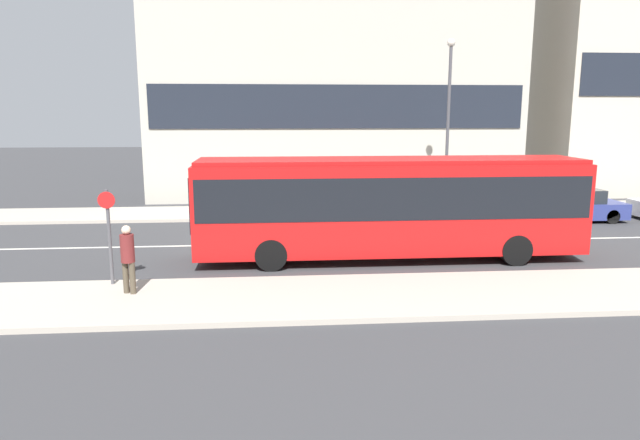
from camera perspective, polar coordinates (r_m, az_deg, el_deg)
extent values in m
plane|color=#3A3A3D|center=(20.46, -4.46, -2.43)|extent=(120.00, 120.00, 0.00)
cube|color=#B2A899|center=(14.42, -4.31, -7.82)|extent=(44.00, 3.50, 0.13)
cube|color=#B2A899|center=(26.57, -4.54, 0.76)|extent=(44.00, 3.50, 0.13)
cube|color=silver|center=(20.46, -4.46, -2.42)|extent=(41.80, 0.16, 0.01)
cube|color=#B7B2A3|center=(32.75, 1.38, 18.30)|extent=(19.95, 5.72, 17.93)
cube|color=#1E232D|center=(29.59, 1.95, 11.27)|extent=(19.15, 0.08, 2.20)
cube|color=red|center=(18.19, 6.95, 1.33)|extent=(12.13, 2.40, 2.78)
cube|color=black|center=(18.12, 6.98, 2.62)|extent=(11.88, 2.43, 1.28)
cube|color=red|center=(18.01, 7.05, 5.91)|extent=(11.94, 2.21, 0.14)
cube|color=black|center=(17.94, -12.44, 1.83)|extent=(0.05, 2.12, 1.67)
cube|color=yellow|center=(17.82, -12.56, 4.78)|extent=(0.04, 1.68, 0.32)
cylinder|color=black|center=(17.00, -4.92, -3.50)|extent=(0.96, 0.28, 0.96)
cylinder|color=black|center=(19.12, -4.91, -1.90)|extent=(0.96, 0.28, 0.96)
cylinder|color=black|center=(18.55, 19.02, -2.85)|extent=(0.96, 0.28, 0.96)
cylinder|color=black|center=(20.51, 16.60, -1.45)|extent=(0.96, 0.28, 0.96)
cube|color=navy|center=(27.11, 24.05, 0.96)|extent=(4.11, 1.80, 0.68)
cube|color=#21262B|center=(26.96, 23.92, 2.27)|extent=(2.26, 1.59, 0.57)
cylinder|color=black|center=(27.09, 27.20, 0.30)|extent=(0.60, 0.18, 0.60)
cylinder|color=black|center=(28.46, 25.50, 0.89)|extent=(0.60, 0.18, 0.60)
cylinder|color=black|center=(25.84, 22.39, 0.22)|extent=(0.60, 0.18, 0.60)
cylinder|color=black|center=(27.27, 20.86, 0.84)|extent=(0.60, 0.18, 0.60)
cylinder|color=#4C4233|center=(15.30, -18.84, -5.44)|extent=(0.15, 0.15, 0.81)
cylinder|color=#4C4233|center=(15.18, -18.24, -5.53)|extent=(0.15, 0.15, 0.81)
cylinder|color=maroon|center=(15.05, -18.71, -2.70)|extent=(0.34, 0.34, 0.71)
sphere|color=beige|center=(14.95, -18.82, -0.95)|extent=(0.23, 0.23, 0.23)
cylinder|color=#4C4C51|center=(15.99, -20.30, -1.65)|extent=(0.09, 0.09, 2.55)
cylinder|color=red|center=(15.76, -20.59, 1.87)|extent=(0.44, 0.03, 0.44)
cylinder|color=#4C4C51|center=(26.32, 12.65, 8.66)|extent=(0.14, 0.14, 7.38)
sphere|color=silver|center=(26.48, 12.99, 16.90)|extent=(0.36, 0.36, 0.36)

